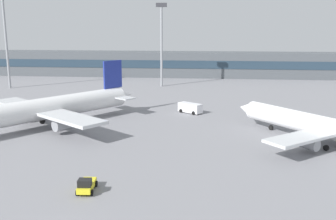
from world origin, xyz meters
TOP-DOWN VIEW (x-y plane):
  - ground_plane at (0.00, 40.00)m, footprint 400.00×400.00m
  - terminal_building at (0.00, 113.78)m, footprint 141.74×12.13m
  - airplane_near at (30.60, 30.83)m, footprint 26.41×30.36m
  - airplane_mid at (-17.67, 35.50)m, footprint 30.61×38.02m
  - baggage_tug_yellow at (-0.57, 10.09)m, footprint 2.07×3.72m
  - service_van_white at (8.92, 51.42)m, footprint 5.39×4.66m
  - floodlight_tower_west at (-1.73, 88.45)m, footprint 3.20×0.80m
  - floodlight_tower_east at (-46.56, 79.93)m, footprint 3.20×0.80m

SIDE VIEW (x-z plane):
  - ground_plane at x=0.00m, z-range 0.00..0.00m
  - baggage_tug_yellow at x=-0.57m, z-range -0.08..1.67m
  - service_van_white at x=8.92m, z-range 0.07..2.15m
  - airplane_near at x=30.60m, z-range -1.79..7.40m
  - airplane_mid at x=-17.67m, z-range -2.17..8.97m
  - terminal_building at x=0.00m, z-range 0.00..9.00m
  - floodlight_tower_west at x=-1.73m, z-range 2.01..26.97m
  - floodlight_tower_east at x=-46.56m, z-range 2.05..29.52m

